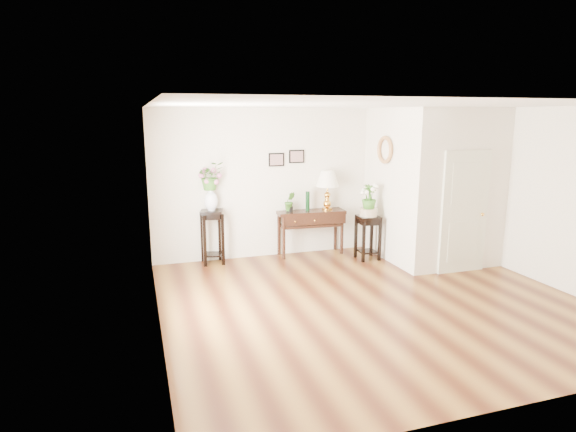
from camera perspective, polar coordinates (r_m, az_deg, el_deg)
name	(u,v)px	position (r m, az deg, el deg)	size (l,w,h in m)	color
floor	(372,301)	(7.25, 9.95, -9.92)	(6.00, 5.50, 0.02)	brown
ceiling	(380,105)	(6.74, 10.81, 12.79)	(6.00, 5.50, 0.02)	white
wall_back	(308,182)	(9.34, 2.44, 4.06)	(6.00, 0.02, 2.80)	white
wall_front	(526,264)	(4.68, 26.35, -5.10)	(6.00, 0.02, 2.80)	white
wall_left	(155,221)	(6.07, -15.52, -0.62)	(0.02, 5.50, 2.80)	white
wall_right	(545,197)	(8.67, 28.18, 2.05)	(0.02, 5.50, 2.80)	white
partition	(431,184)	(9.44, 16.62, 3.65)	(1.80, 1.95, 2.80)	white
door	(464,212)	(8.70, 20.16, 0.41)	(0.90, 0.05, 2.10)	beige
art_print_left	(276,160)	(9.07, -1.38, 6.69)	(0.30, 0.02, 0.25)	black
art_print_right	(297,156)	(9.18, 1.03, 7.07)	(0.30, 0.02, 0.25)	black
wall_ornament	(385,150)	(8.98, 11.40, 7.69)	(0.51, 0.51, 0.07)	tan
console_table	(311,232)	(9.35, 2.68, -1.96)	(1.31, 0.44, 0.87)	black
table_lamp	(327,192)	(9.31, 4.69, 2.89)	(0.44, 0.44, 0.77)	gold
green_vase	(308,202)	(9.20, 2.34, 1.67)	(0.08, 0.08, 0.37)	black
potted_plant	(290,202)	(9.08, 0.21, 1.64)	(0.20, 0.16, 0.37)	#346B20
plant_stand_a	(212,237)	(8.87, -8.96, -2.46)	(0.39, 0.39, 0.99)	black
porcelain_vase	(211,198)	(8.72, -9.11, 2.14)	(0.24, 0.24, 0.41)	silver
lily_arrangement	(210,174)	(8.66, -9.21, 4.93)	(0.46, 0.40, 0.51)	#346B20
plant_stand_b	(368,238)	(9.16, 9.42, -2.54)	(0.39, 0.39, 0.83)	black
ceramic_bowl	(369,212)	(9.05, 9.53, 0.49)	(0.32, 0.32, 0.14)	beige
narcissus	(369,197)	(9.00, 9.59, 2.21)	(0.26, 0.26, 0.47)	#346B20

